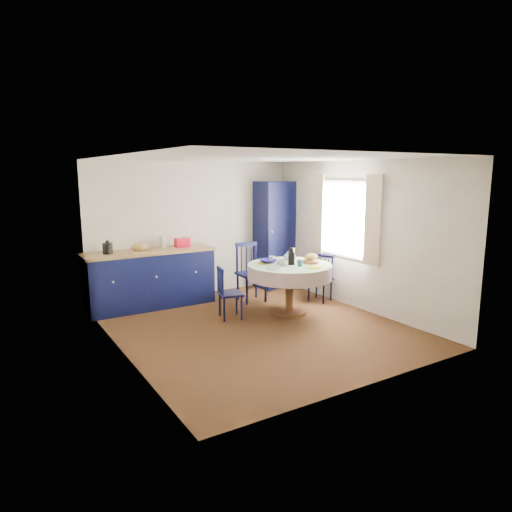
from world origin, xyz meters
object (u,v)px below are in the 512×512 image
Objects in this scene: chair_right at (321,278)px; mug_b at (300,263)px; kitchen_counter at (150,278)px; chair_far at (250,272)px; mug_c at (292,257)px; mug_d at (272,259)px; mug_a at (283,263)px; pantry_cabinet at (275,234)px; dining_table at (290,272)px; cobalt_bowl at (268,261)px; chair_left at (228,293)px.

chair_right is 7.59× the size of mug_b.
kitchen_counter is 2.11× the size of chair_far.
mug_c is 0.39m from mug_d.
chair_far reaches higher than mug_a.
chair_right is at bearing 31.61° from mug_b.
chair_right is (0.10, -1.35, -0.64)m from pantry_cabinet.
kitchen_counter reaches higher than mug_a.
dining_table is 11.52× the size of mug_c.
cobalt_bowl is at bearing -108.28° from chair_right.
kitchen_counter is at bearing 147.20° from mug_c.
kitchen_counter is 20.20× the size of mug_b.
chair_right is at bearing -24.35° from kitchen_counter.
pantry_cabinet is 1.56m from mug_c.
kitchen_counter is 2.42m from dining_table.
mug_b is 0.57m from mug_d.
kitchen_counter is at bearing 163.76° from chair_far.
chair_far is 0.82m from cobalt_bowl.
mug_a is at bearing -124.67° from pantry_cabinet.
pantry_cabinet is 2.38m from chair_left.
chair_left is 1.23m from mug_b.
mug_d is (-0.14, 0.32, 0.18)m from dining_table.
kitchen_counter reaches higher than chair_left.
chair_left is 0.79× the size of chair_far.
chair_right is at bearing -28.53° from chair_far.
mug_a is 0.27m from mug_b.
mug_d is at bearing 86.04° from mug_a.
pantry_cabinet is at bearing 37.52° from chair_far.
mug_a is 0.31m from cobalt_bowl.
mug_a reaches higher than mug_c.
mug_a is at bearing 137.44° from mug_b.
chair_far is 0.77m from mug_d.
mug_a is 0.36m from mug_d.
kitchen_counter is at bearing 138.53° from dining_table.
pantry_cabinet is at bearing 2.27° from kitchen_counter.
mug_a is at bearing -168.43° from dining_table.
mug_b is (0.18, -1.23, 0.35)m from chair_far.
mug_b is (-0.91, -0.56, 0.46)m from chair_right.
dining_table is (1.81, -1.60, 0.20)m from kitchen_counter.
mug_d is at bearing -75.47° from chair_left.
mug_b is at bearing -59.48° from cobalt_bowl.
mug_c reaches higher than chair_right.
mug_b is (0.20, -0.19, 0.00)m from mug_a.
dining_table is (-0.85, -1.70, -0.36)m from pantry_cabinet.
cobalt_bowl is (1.56, -1.33, 0.36)m from kitchen_counter.
dining_table is at bearing 11.57° from mug_a.
dining_table reaches higher than chair_right.
kitchen_counter is 18.27× the size of mug_a.
chair_far reaches higher than mug_d.
dining_table is at bearing -120.83° from pantry_cabinet.
chair_left is at bearing -136.68° from chair_far.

